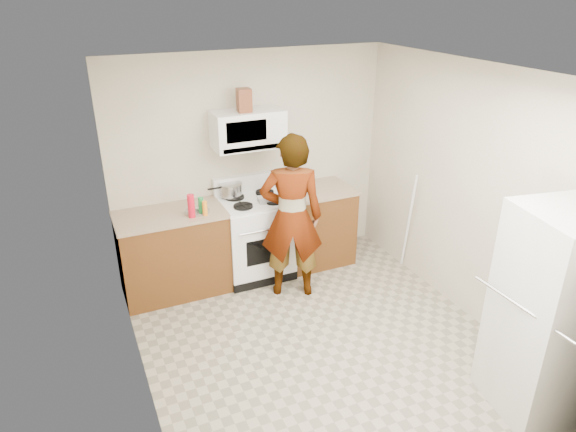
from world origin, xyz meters
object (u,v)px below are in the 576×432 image
microwave (248,129)px  person (291,217)px  kettle (302,178)px  saucepan (231,190)px  gas_range (255,236)px  fridge (554,315)px

microwave → person: (0.21, -0.66, -0.80)m
kettle → saucepan: 0.89m
saucepan → kettle: bearing=1.5°
microwave → kettle: bearing=6.2°
gas_range → fridge: 3.16m
microwave → person: bearing=-72.2°
microwave → kettle: 0.97m
gas_range → person: (0.21, -0.54, 0.42)m
microwave → fridge: bearing=-65.9°
fridge → saucepan: fridge is taller
fridge → kettle: (-0.65, 3.04, 0.17)m
fridge → microwave: bearing=124.2°
gas_range → microwave: size_ratio=1.49×
saucepan → gas_range: bearing=-41.3°
person → kettle: size_ratio=11.09×
gas_range → microwave: (0.00, 0.13, 1.21)m
microwave → kettle: size_ratio=4.68×
gas_range → fridge: fridge is taller
fridge → kettle: 3.12m
gas_range → microwave: 1.22m
gas_range → fridge: bearing=-64.9°
microwave → person: size_ratio=0.42×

